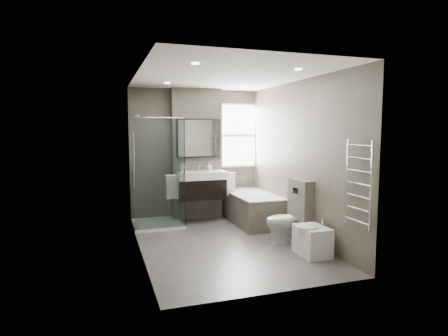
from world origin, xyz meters
name	(u,v)px	position (x,y,z in m)	size (l,w,h in m)	color
room	(224,162)	(0.00, 0.00, 1.30)	(2.70, 3.90, 2.70)	#4F4B49
vanity_pier	(197,155)	(0.00, 1.77, 1.30)	(1.00, 0.25, 2.60)	#564F44
vanity	(201,185)	(0.00, 1.43, 0.74)	(0.95, 0.47, 0.66)	black
mirror_cabinet	(198,138)	(0.00, 1.61, 1.63)	(0.86, 0.08, 0.76)	black
towel_left	(173,187)	(-0.56, 1.40, 0.72)	(0.24, 0.06, 0.44)	silver
towel_right	(229,184)	(0.56, 1.40, 0.72)	(0.24, 0.06, 0.44)	silver
shower_enclosure	(163,200)	(-0.75, 1.35, 0.49)	(0.90, 0.90, 2.00)	white
bathtub	(252,206)	(0.92, 1.10, 0.32)	(0.75, 1.60, 0.57)	#564F44
window	(237,135)	(0.90, 1.88, 1.68)	(0.98, 0.06, 1.33)	white
toilet	(287,221)	(0.97, -0.24, 0.35)	(0.39, 0.69, 0.70)	white
cistern_box	(300,210)	(1.21, -0.25, 0.50)	(0.19, 0.55, 1.00)	#564F44
bidet	(312,240)	(1.01, -0.93, 0.22)	(0.45, 0.52, 0.54)	white
towel_radiator	(359,184)	(1.25, -1.60, 1.12)	(0.03, 0.49, 1.10)	silver
soap_bottle_a	(183,166)	(-0.35, 1.46, 1.10)	(0.09, 0.09, 0.20)	white
soap_bottle_b	(209,167)	(0.20, 1.54, 1.08)	(0.12, 0.12, 0.15)	white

